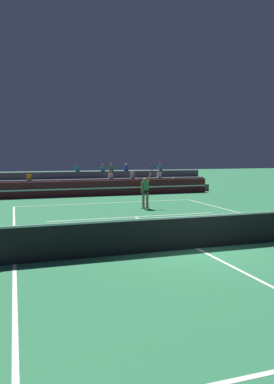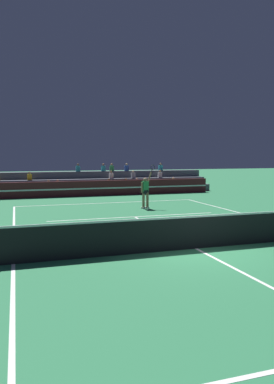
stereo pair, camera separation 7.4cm
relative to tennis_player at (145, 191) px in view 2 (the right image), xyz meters
name	(u,v)px [view 2 (the right image)]	position (x,y,z in m)	size (l,w,h in m)	color
ground_plane	(196,249)	(-1.41, -8.88, -0.99)	(120.00, 120.00, 0.00)	#2D7A4C
court_lines	(196,248)	(-1.41, -8.88, -0.98)	(11.10, 23.90, 0.01)	white
tennis_net	(196,232)	(-1.41, -8.88, -0.44)	(12.00, 0.10, 1.10)	#2D6B38
sponsor_banner_wall	(94,188)	(-1.41, 7.27, -0.44)	(18.00, 0.26, 1.10)	#51191E
bleacher_stand	(87,184)	(-1.42, 9.80, -0.34)	(19.71, 2.85, 2.28)	#4C515B
tennis_player	(145,191)	(0.00, 0.00, 0.00)	(0.98, 0.47, 2.47)	#9E7051
tennis_ball	(120,236)	(-3.26, -6.57, -0.95)	(0.07, 0.07, 0.07)	#C6DB33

